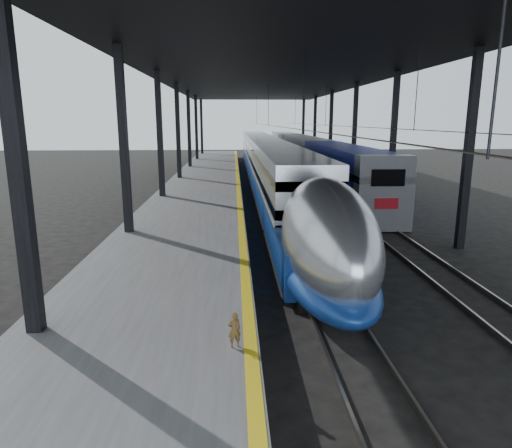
{
  "coord_description": "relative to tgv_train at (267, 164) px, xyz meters",
  "views": [
    {
      "loc": [
        -1.03,
        -15.34,
        5.9
      ],
      "look_at": [
        -0.2,
        1.79,
        2.0
      ],
      "focal_mm": 32.0,
      "sensor_mm": 36.0,
      "label": 1
    }
  ],
  "objects": [
    {
      "name": "second_train",
      "position": [
        5.0,
        8.71,
        0.11
      ],
      "size": [
        2.99,
        56.05,
        4.11
      ],
      "color": "navy",
      "rests_on": "ground"
    },
    {
      "name": "platform",
      "position": [
        -5.5,
        -6.57,
        -1.47
      ],
      "size": [
        6.0,
        80.0,
        1.0
      ],
      "primitive_type": "cube",
      "color": "#4C4C4F",
      "rests_on": "ground"
    },
    {
      "name": "canopy",
      "position": [
        -0.1,
        -6.57,
        7.14
      ],
      "size": [
        18.0,
        75.0,
        9.47
      ],
      "color": "black",
      "rests_on": "ground"
    },
    {
      "name": "child",
      "position": [
        -3.06,
        -32.64,
        -0.57
      ],
      "size": [
        0.34,
        0.27,
        0.81
      ],
      "primitive_type": "imported",
      "rotation": [
        0.0,
        0.0,
        3.42
      ],
      "color": "#543C1C",
      "rests_on": "platform"
    },
    {
      "name": "ground",
      "position": [
        -2.0,
        -26.57,
        -1.97
      ],
      "size": [
        160.0,
        160.0,
        0.0
      ],
      "primitive_type": "plane",
      "color": "black",
      "rests_on": "ground"
    },
    {
      "name": "tgv_train",
      "position": [
        0.0,
        0.0,
        0.0
      ],
      "size": [
        2.95,
        65.2,
        4.22
      ],
      "color": "#B5B7BD",
      "rests_on": "ground"
    },
    {
      "name": "yellow_strip",
      "position": [
        -2.7,
        -6.57,
        -0.97
      ],
      "size": [
        0.3,
        80.0,
        0.01
      ],
      "primitive_type": "cube",
      "color": "gold",
      "rests_on": "platform"
    },
    {
      "name": "rails",
      "position": [
        2.5,
        -6.57,
        -1.89
      ],
      "size": [
        6.52,
        80.0,
        0.16
      ],
      "color": "slate",
      "rests_on": "ground"
    }
  ]
}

